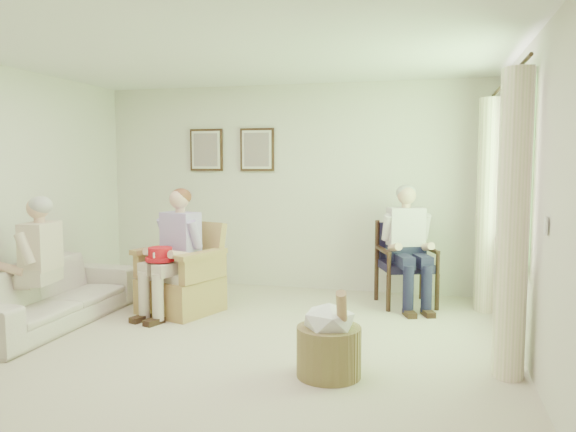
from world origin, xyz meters
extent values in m
plane|color=beige|center=(0.00, 0.00, 0.00)|extent=(5.50, 5.50, 0.00)
cube|color=silver|center=(0.00, 2.75, 1.30)|extent=(5.00, 0.04, 2.60)
cube|color=silver|center=(2.50, 0.00, 1.30)|extent=(0.04, 5.50, 2.60)
cube|color=white|center=(0.00, 0.00, 2.60)|extent=(5.00, 5.50, 0.02)
cube|color=#2D6B23|center=(2.47, 1.20, 1.55)|extent=(0.02, 1.40, 1.50)
cube|color=white|center=(2.46, 1.20, 2.33)|extent=(0.04, 1.52, 0.06)
cube|color=white|center=(2.46, 1.20, 0.77)|extent=(0.04, 1.52, 0.06)
cylinder|color=#382114|center=(2.37, 1.20, 2.35)|extent=(0.03, 2.50, 0.03)
cylinder|color=#FAE4C3|center=(2.33, 0.22, 1.15)|extent=(0.34, 0.34, 2.30)
cylinder|color=#FAE4C3|center=(2.33, 2.18, 1.15)|extent=(0.34, 0.34, 2.30)
cube|color=#382114|center=(-1.15, 2.72, 1.78)|extent=(0.45, 0.03, 0.55)
cube|color=silver|center=(-1.15, 2.70, 1.78)|extent=(0.39, 0.01, 0.49)
cube|color=tan|center=(-1.15, 2.69, 1.78)|extent=(0.33, 0.01, 0.43)
cube|color=#382114|center=(-0.45, 2.72, 1.78)|extent=(0.45, 0.03, 0.55)
cube|color=silver|center=(-0.45, 2.70, 1.78)|extent=(0.39, 0.01, 0.49)
cube|color=tan|center=(-0.45, 2.69, 1.78)|extent=(0.33, 0.01, 0.43)
cube|color=tan|center=(-0.87, 1.27, 0.19)|extent=(0.72, 0.70, 0.38)
cube|color=beige|center=(-0.87, 1.25, 0.42)|extent=(0.56, 0.54, 0.09)
cube|color=tan|center=(-0.87, 1.57, 0.68)|extent=(0.66, 0.20, 0.56)
cube|color=tan|center=(-1.20, 1.27, 0.52)|extent=(0.09, 0.65, 0.27)
cube|color=tan|center=(-0.54, 1.27, 0.52)|extent=(0.09, 0.65, 0.27)
cylinder|color=black|center=(1.21, 1.93, 0.20)|extent=(0.05, 0.05, 0.40)
cylinder|color=black|center=(1.75, 1.93, 0.20)|extent=(0.05, 0.05, 0.40)
cylinder|color=black|center=(1.21, 2.44, 0.20)|extent=(0.05, 0.05, 0.40)
cylinder|color=black|center=(1.75, 2.44, 0.20)|extent=(0.05, 0.05, 0.40)
cube|color=#1C1734|center=(1.48, 2.19, 0.45)|extent=(0.53, 0.51, 0.09)
cube|color=#1C1734|center=(1.48, 2.43, 0.69)|extent=(0.49, 0.06, 0.46)
imported|color=beige|center=(-1.95, 0.51, 0.31)|extent=(2.09, 0.82, 0.61)
cube|color=beige|center=(-0.87, 1.25, 0.58)|extent=(0.40, 0.26, 0.16)
cube|color=#B8A0E2|center=(-0.87, 1.27, 0.86)|extent=(0.39, 0.24, 0.46)
sphere|color=#DDAD8E|center=(-0.87, 1.26, 1.23)|extent=(0.21, 0.21, 0.21)
ellipsoid|color=brown|center=(-0.87, 1.28, 1.25)|extent=(0.22, 0.22, 0.18)
cube|color=beige|center=(-0.97, 1.03, 0.53)|extent=(0.14, 0.44, 0.13)
cube|color=beige|center=(-0.77, 1.03, 0.53)|extent=(0.14, 0.44, 0.13)
cylinder|color=beige|center=(-0.97, 0.83, 0.27)|extent=(0.12, 0.12, 0.48)
cylinder|color=beige|center=(-0.77, 0.83, 0.27)|extent=(0.12, 0.12, 0.48)
cube|color=#191836|center=(1.48, 2.19, 0.60)|extent=(0.40, 0.26, 0.16)
cube|color=silver|center=(1.48, 2.21, 0.88)|extent=(0.39, 0.24, 0.46)
sphere|color=#DDAD8E|center=(1.48, 2.20, 1.25)|extent=(0.21, 0.21, 0.21)
ellipsoid|color=#B7B2AD|center=(1.48, 2.22, 1.28)|extent=(0.22, 0.22, 0.18)
cube|color=#191836|center=(1.38, 1.97, 0.55)|extent=(0.14, 0.44, 0.13)
cube|color=#191836|center=(1.58, 1.97, 0.55)|extent=(0.14, 0.44, 0.13)
cylinder|color=#191836|center=(1.38, 1.77, 0.28)|extent=(0.12, 0.12, 0.50)
cylinder|color=#191836|center=(1.58, 1.77, 0.28)|extent=(0.12, 0.12, 0.50)
cube|color=beige|center=(-1.95, 0.40, 0.53)|extent=(0.42, 0.26, 0.16)
cube|color=beige|center=(-1.95, 0.42, 0.81)|extent=(0.41, 0.24, 0.46)
sphere|color=#DDAD8E|center=(-1.95, 0.41, 1.18)|extent=(0.21, 0.21, 0.21)
ellipsoid|color=#B7B2AD|center=(-1.95, 0.43, 1.21)|extent=(0.22, 0.22, 0.18)
cube|color=beige|center=(-2.05, 0.18, 0.48)|extent=(0.14, 0.44, 0.13)
cube|color=beige|center=(-1.85, 0.18, 0.48)|extent=(0.14, 0.44, 0.13)
cylinder|color=beige|center=(-2.05, -0.02, 0.25)|extent=(0.12, 0.12, 0.43)
cylinder|color=beige|center=(-1.85, -0.02, 0.25)|extent=(0.12, 0.12, 0.43)
cylinder|color=red|center=(-0.95, 0.98, 0.63)|extent=(0.30, 0.30, 0.04)
cylinder|color=red|center=(-0.95, 0.98, 0.69)|extent=(0.24, 0.24, 0.12)
cube|color=white|center=(-0.83, 0.98, 0.69)|extent=(0.04, 0.01, 0.05)
cube|color=white|center=(-0.95, 1.11, 0.69)|extent=(0.01, 0.04, 0.05)
cube|color=white|center=(-1.08, 0.98, 0.69)|extent=(0.04, 0.01, 0.05)
cube|color=white|center=(-0.95, 0.85, 0.69)|extent=(0.01, 0.04, 0.05)
cylinder|color=tan|center=(1.01, -0.14, 0.19)|extent=(0.61, 0.61, 0.38)
ellipsoid|color=white|center=(1.01, -0.14, 0.44)|extent=(0.44, 0.44, 0.26)
cylinder|color=#A57F56|center=(1.12, -0.19, 0.44)|extent=(0.19, 0.35, 0.57)
camera|label=1|loc=(1.74, -4.22, 1.62)|focal=35.00mm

